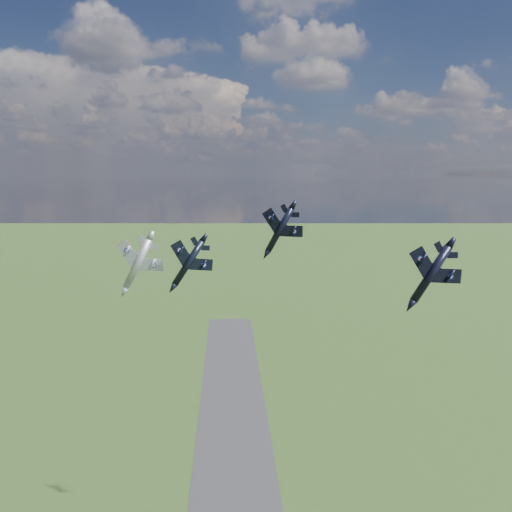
{
  "coord_description": "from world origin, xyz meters",
  "views": [
    {
      "loc": [
        -1.89,
        -78.4,
        97.62
      ],
      "look_at": [
        3.47,
        11.23,
        82.84
      ],
      "focal_mm": 35.0,
      "sensor_mm": 36.0,
      "label": 1
    }
  ],
  "objects_px": {
    "jet_high_navy": "(280,230)",
    "jet_left_silver": "(138,263)",
    "jet_right_navy": "(431,274)",
    "jet_lead_navy": "(189,263)"
  },
  "relations": [
    {
      "from": "jet_right_navy",
      "to": "jet_left_silver",
      "type": "relative_size",
      "value": 1.03
    },
    {
      "from": "jet_lead_navy",
      "to": "jet_high_navy",
      "type": "relative_size",
      "value": 0.9
    },
    {
      "from": "jet_high_navy",
      "to": "jet_left_silver",
      "type": "xyz_separation_m",
      "value": [
        -27.26,
        -11.53,
        -4.75
      ]
    },
    {
      "from": "jet_high_navy",
      "to": "jet_left_silver",
      "type": "relative_size",
      "value": 1.01
    },
    {
      "from": "jet_lead_navy",
      "to": "jet_right_navy",
      "type": "distance_m",
      "value": 41.36
    },
    {
      "from": "jet_right_navy",
      "to": "jet_high_navy",
      "type": "relative_size",
      "value": 1.02
    },
    {
      "from": "jet_lead_navy",
      "to": "jet_left_silver",
      "type": "distance_m",
      "value": 9.79
    },
    {
      "from": "jet_right_navy",
      "to": "jet_left_silver",
      "type": "distance_m",
      "value": 51.13
    },
    {
      "from": "jet_right_navy",
      "to": "jet_high_navy",
      "type": "height_order",
      "value": "jet_high_navy"
    },
    {
      "from": "jet_right_navy",
      "to": "jet_high_navy",
      "type": "xyz_separation_m",
      "value": [
        -22.36,
        23.87,
        4.8
      ]
    }
  ]
}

